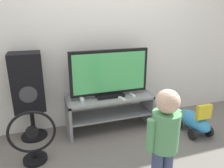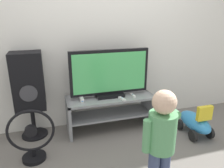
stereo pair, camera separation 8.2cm
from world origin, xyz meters
TOP-DOWN VIEW (x-y plane):
  - ground_plane at (0.00, 0.00)m, footprint 16.00×16.00m
  - wall_back at (0.00, 0.48)m, footprint 10.00×0.06m
  - tv_stand at (0.00, 0.20)m, footprint 1.13×0.40m
  - television at (0.00, 0.22)m, footprint 1.01×0.20m
  - game_console at (-0.38, 0.18)m, footprint 0.04×0.16m
  - remote_primary at (0.29, 0.14)m, footprint 0.04×0.13m
  - remote_secondary at (0.11, 0.06)m, footprint 0.07×0.13m
  - child at (0.13, -0.90)m, footprint 0.35×0.51m
  - speaker_tower at (-0.98, 0.30)m, footprint 0.35×0.32m
  - floor_fan at (-0.97, -0.20)m, footprint 0.48×0.25m
  - ride_on_toy at (1.00, -0.26)m, footprint 0.29×0.53m

SIDE VIEW (x-z plane):
  - ground_plane at x=0.00m, z-range 0.00..0.00m
  - ride_on_toy at x=1.00m, z-range -0.05..0.39m
  - floor_fan at x=-0.97m, z-range -0.03..0.55m
  - tv_stand at x=0.00m, z-range 0.08..0.53m
  - remote_primary at x=0.29m, z-range 0.45..0.48m
  - remote_secondary at x=0.11m, z-range 0.45..0.48m
  - game_console at x=-0.38m, z-range 0.46..0.50m
  - child at x=0.13m, z-range 0.08..1.01m
  - speaker_tower at x=-0.98m, z-range 0.16..1.23m
  - television at x=0.00m, z-range 0.45..1.06m
  - wall_back at x=0.00m, z-range 0.00..2.60m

